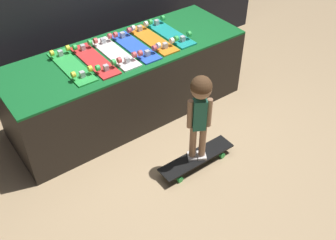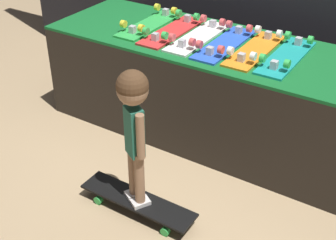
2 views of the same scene
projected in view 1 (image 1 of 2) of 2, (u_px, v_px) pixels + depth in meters
The scene contains 10 objects.
ground_plane at pixel (155, 135), 3.79m from camera, with size 16.00×16.00×0.00m, color tan.
display_rack at pixel (127, 82), 3.85m from camera, with size 2.32×0.80×0.71m.
skateboard_green_on_rack at pixel (71, 65), 3.38m from camera, with size 0.18×0.65×0.09m.
skateboard_red_on_rack at pixel (94, 59), 3.46m from camera, with size 0.18×0.65×0.09m.
skateboard_white_on_rack at pixel (115, 52), 3.56m from camera, with size 0.18×0.65×0.09m.
skateboard_blue_on_rack at pixel (135, 46), 3.65m from camera, with size 0.18×0.65×0.09m.
skateboard_orange_on_rack at pixel (152, 39), 3.75m from camera, with size 0.18×0.65×0.09m.
skateboard_teal_on_rack at pixel (169, 32), 3.85m from camera, with size 0.18×0.65×0.09m.
skateboard_on_floor at pixel (197, 158), 3.45m from camera, with size 0.73×0.18×0.09m.
child at pixel (200, 104), 3.06m from camera, with size 0.19×0.17×0.84m.
Camera 1 is at (-1.57, -2.33, 2.54)m, focal length 42.00 mm.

